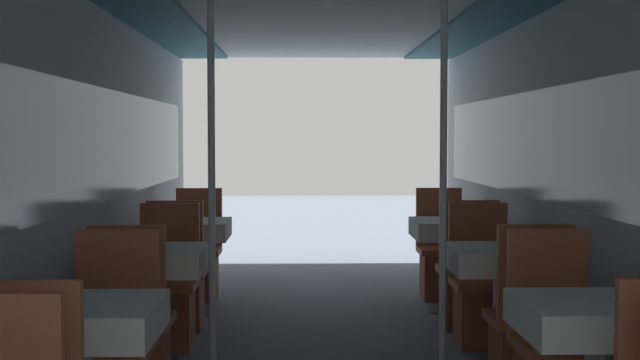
# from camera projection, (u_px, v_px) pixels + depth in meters

# --- Properties ---
(wall_left) EXTENTS (0.05, 10.05, 2.22)m
(wall_left) POSITION_uv_depth(u_px,v_px,m) (50.00, 187.00, 4.58)
(wall_left) COLOR silver
(wall_left) RESTS_ON ground_plane
(wall_right) EXTENTS (0.05, 10.05, 2.22)m
(wall_right) POSITION_uv_depth(u_px,v_px,m) (610.00, 186.00, 4.64)
(wall_right) COLOR silver
(wall_right) RESTS_ON ground_plane
(dining_table_left_1) EXTENTS (0.64, 0.64, 0.74)m
(dining_table_left_1) POSITION_uv_depth(u_px,v_px,m) (79.00, 332.00, 3.59)
(dining_table_left_1) COLOR #4C4C51
(dining_table_left_1) RESTS_ON ground_plane
(dining_table_left_2) EXTENTS (0.64, 0.64, 0.74)m
(dining_table_left_2) POSITION_uv_depth(u_px,v_px,m) (151.00, 268.00, 5.33)
(dining_table_left_2) COLOR #4C4C51
(dining_table_left_2) RESTS_ON ground_plane
(chair_left_near_2) EXTENTS (0.40, 0.40, 0.95)m
(chair_left_near_2) POSITION_uv_depth(u_px,v_px,m) (133.00, 346.00, 4.74)
(chair_left_near_2) COLOR brown
(chair_left_near_2) RESTS_ON ground_plane
(chair_left_far_2) EXTENTS (0.40, 0.40, 0.95)m
(chair_left_far_2) POSITION_uv_depth(u_px,v_px,m) (167.00, 304.00, 5.94)
(chair_left_far_2) COLOR brown
(chair_left_far_2) RESTS_ON ground_plane
(support_pole_left_2) EXTENTS (0.04, 0.04, 2.22)m
(support_pole_left_2) POSITION_uv_depth(u_px,v_px,m) (212.00, 186.00, 5.31)
(support_pole_left_2) COLOR silver
(support_pole_left_2) RESTS_ON ground_plane
(dining_table_left_3) EXTENTS (0.64, 0.64, 0.74)m
(dining_table_left_3) POSITION_uv_depth(u_px,v_px,m) (188.00, 236.00, 7.06)
(dining_table_left_3) COLOR #4C4C51
(dining_table_left_3) RESTS_ON ground_plane
(chair_left_near_3) EXTENTS (0.40, 0.40, 0.95)m
(chair_left_near_3) POSITION_uv_depth(u_px,v_px,m) (178.00, 290.00, 6.48)
(chair_left_near_3) COLOR brown
(chair_left_near_3) RESTS_ON ground_plane
(chair_left_far_3) EXTENTS (0.40, 0.40, 0.95)m
(chair_left_far_3) POSITION_uv_depth(u_px,v_px,m) (197.00, 266.00, 7.68)
(chair_left_far_3) COLOR brown
(chair_left_far_3) RESTS_ON ground_plane
(dining_table_right_1) EXTENTS (0.64, 0.64, 0.74)m
(dining_table_right_1) POSITION_uv_depth(u_px,v_px,m) (599.00, 330.00, 3.63)
(dining_table_right_1) COLOR #4C4C51
(dining_table_right_1) RESTS_ON ground_plane
(dining_table_right_2) EXTENTS (0.64, 0.64, 0.74)m
(dining_table_right_2) POSITION_uv_depth(u_px,v_px,m) (502.00, 267.00, 5.37)
(dining_table_right_2) COLOR #4C4C51
(dining_table_right_2) RESTS_ON ground_plane
(chair_right_near_2) EXTENTS (0.40, 0.40, 0.95)m
(chair_right_near_2) POSITION_uv_depth(u_px,v_px,m) (527.00, 344.00, 4.79)
(chair_right_near_2) COLOR brown
(chair_right_near_2) RESTS_ON ground_plane
(chair_right_far_2) EXTENTS (0.40, 0.40, 0.95)m
(chair_right_far_2) POSITION_uv_depth(u_px,v_px,m) (482.00, 302.00, 5.99)
(chair_right_far_2) COLOR brown
(chair_right_far_2) RESTS_ON ground_plane
(support_pole_right_2) EXTENTS (0.04, 0.04, 2.22)m
(support_pole_right_2) POSITION_uv_depth(u_px,v_px,m) (443.00, 186.00, 5.34)
(support_pole_right_2) COLOR silver
(support_pole_right_2) RESTS_ON ground_plane
(dining_table_right_3) EXTENTS (0.64, 0.64, 0.74)m
(dining_table_right_3) POSITION_uv_depth(u_px,v_px,m) (453.00, 235.00, 7.11)
(dining_table_right_3) COLOR #4C4C51
(dining_table_right_3) RESTS_ON ground_plane
(chair_right_near_3) EXTENTS (0.40, 0.40, 0.95)m
(chair_right_near_3) POSITION_uv_depth(u_px,v_px,m) (467.00, 289.00, 6.52)
(chair_right_near_3) COLOR brown
(chair_right_near_3) RESTS_ON ground_plane
(chair_right_far_3) EXTENTS (0.40, 0.40, 0.95)m
(chair_right_far_3) POSITION_uv_depth(u_px,v_px,m) (441.00, 265.00, 7.72)
(chair_right_far_3) COLOR brown
(chair_right_far_3) RESTS_ON ground_plane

